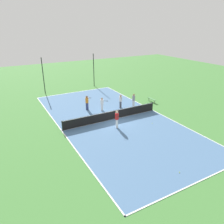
{
  "coord_description": "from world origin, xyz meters",
  "views": [
    {
      "loc": [
        -10.6,
        -19.15,
        9.84
      ],
      "look_at": [
        0.0,
        0.0,
        0.9
      ],
      "focal_mm": 35.0,
      "sensor_mm": 36.0,
      "label": 1
    }
  ],
  "objects_px": {
    "tennis_ball_midcourt": "(179,172)",
    "tennis_net": "(112,115)",
    "player_center_orange": "(87,102)",
    "fence_post_back_left": "(43,76)",
    "player_near_white": "(102,103)",
    "bench": "(152,99)",
    "player_baseline_gray": "(134,99)",
    "player_coach_red": "(117,118)",
    "fence_post_back_right": "(94,70)",
    "player_far_white": "(121,100)",
    "tennis_ball_left_sideline": "(152,123)"
  },
  "relations": [
    {
      "from": "player_near_white",
      "to": "player_center_orange",
      "type": "height_order",
      "value": "player_center_orange"
    },
    {
      "from": "fence_post_back_left",
      "to": "tennis_ball_midcourt",
      "type": "bearing_deg",
      "value": -81.0
    },
    {
      "from": "tennis_net",
      "to": "player_near_white",
      "type": "xyz_separation_m",
      "value": [
        0.24,
        2.88,
        0.39
      ]
    },
    {
      "from": "player_coach_red",
      "to": "player_center_orange",
      "type": "bearing_deg",
      "value": -153.37
    },
    {
      "from": "player_coach_red",
      "to": "tennis_ball_midcourt",
      "type": "relative_size",
      "value": 26.88
    },
    {
      "from": "player_center_orange",
      "to": "fence_post_back_right",
      "type": "height_order",
      "value": "fence_post_back_right"
    },
    {
      "from": "player_center_orange",
      "to": "fence_post_back_left",
      "type": "xyz_separation_m",
      "value": [
        -2.86,
        9.57,
        1.61
      ]
    },
    {
      "from": "player_far_white",
      "to": "fence_post_back_right",
      "type": "bearing_deg",
      "value": -66.41
    },
    {
      "from": "player_far_white",
      "to": "tennis_ball_left_sideline",
      "type": "bearing_deg",
      "value": 126.14
    },
    {
      "from": "bench",
      "to": "tennis_ball_left_sideline",
      "type": "relative_size",
      "value": 22.04
    },
    {
      "from": "bench",
      "to": "tennis_ball_midcourt",
      "type": "bearing_deg",
      "value": 148.89
    },
    {
      "from": "tennis_ball_left_sideline",
      "to": "tennis_ball_midcourt",
      "type": "relative_size",
      "value": 1.0
    },
    {
      "from": "player_far_white",
      "to": "player_near_white",
      "type": "relative_size",
      "value": 1.04
    },
    {
      "from": "player_coach_red",
      "to": "bench",
      "type": "bearing_deg",
      "value": 139.57
    },
    {
      "from": "bench",
      "to": "player_baseline_gray",
      "type": "xyz_separation_m",
      "value": [
        -3.28,
        -0.47,
        0.64
      ]
    },
    {
      "from": "tennis_ball_left_sideline",
      "to": "fence_post_back_right",
      "type": "relative_size",
      "value": 0.01
    },
    {
      "from": "bench",
      "to": "player_far_white",
      "type": "xyz_separation_m",
      "value": [
        -4.83,
        0.12,
        0.6
      ]
    },
    {
      "from": "bench",
      "to": "player_center_orange",
      "type": "relative_size",
      "value": 0.84
    },
    {
      "from": "player_far_white",
      "to": "fence_post_back_right",
      "type": "distance_m",
      "value": 11.18
    },
    {
      "from": "player_baseline_gray",
      "to": "player_center_orange",
      "type": "bearing_deg",
      "value": 26.56
    },
    {
      "from": "player_baseline_gray",
      "to": "tennis_ball_left_sideline",
      "type": "relative_size",
      "value": 25.67
    },
    {
      "from": "player_baseline_gray",
      "to": "player_center_orange",
      "type": "height_order",
      "value": "player_center_orange"
    },
    {
      "from": "player_coach_red",
      "to": "fence_post_back_right",
      "type": "relative_size",
      "value": 0.34
    },
    {
      "from": "player_center_orange",
      "to": "tennis_ball_left_sideline",
      "type": "relative_size",
      "value": 26.12
    },
    {
      "from": "fence_post_back_left",
      "to": "player_near_white",
      "type": "bearing_deg",
      "value": -67.99
    },
    {
      "from": "bench",
      "to": "player_far_white",
      "type": "bearing_deg",
      "value": 88.61
    },
    {
      "from": "tennis_net",
      "to": "player_coach_red",
      "type": "height_order",
      "value": "player_coach_red"
    },
    {
      "from": "player_baseline_gray",
      "to": "tennis_ball_left_sideline",
      "type": "bearing_deg",
      "value": 124.89
    },
    {
      "from": "bench",
      "to": "player_baseline_gray",
      "type": "height_order",
      "value": "player_baseline_gray"
    },
    {
      "from": "bench",
      "to": "fence_post_back_left",
      "type": "height_order",
      "value": "fence_post_back_left"
    },
    {
      "from": "tennis_ball_midcourt",
      "to": "tennis_net",
      "type": "bearing_deg",
      "value": 88.4
    },
    {
      "from": "bench",
      "to": "fence_post_back_right",
      "type": "height_order",
      "value": "fence_post_back_right"
    },
    {
      "from": "player_coach_red",
      "to": "player_near_white",
      "type": "bearing_deg",
      "value": -168.98
    },
    {
      "from": "player_coach_red",
      "to": "fence_post_back_left",
      "type": "bearing_deg",
      "value": -146.99
    },
    {
      "from": "player_coach_red",
      "to": "player_near_white",
      "type": "height_order",
      "value": "player_coach_red"
    },
    {
      "from": "player_coach_red",
      "to": "tennis_net",
      "type": "bearing_deg",
      "value": -175.18
    },
    {
      "from": "player_baseline_gray",
      "to": "player_coach_red",
      "type": "xyz_separation_m",
      "value": [
        -4.76,
        -4.05,
        0.06
      ]
    },
    {
      "from": "tennis_net",
      "to": "tennis_ball_midcourt",
      "type": "relative_size",
      "value": 164.91
    },
    {
      "from": "player_baseline_gray",
      "to": "player_coach_red",
      "type": "distance_m",
      "value": 6.25
    },
    {
      "from": "tennis_net",
      "to": "player_center_orange",
      "type": "bearing_deg",
      "value": 107.01
    },
    {
      "from": "bench",
      "to": "player_far_white",
      "type": "height_order",
      "value": "player_far_white"
    },
    {
      "from": "player_far_white",
      "to": "fence_post_back_left",
      "type": "bearing_deg",
      "value": -27.38
    },
    {
      "from": "player_coach_red",
      "to": "fence_post_back_right",
      "type": "height_order",
      "value": "fence_post_back_right"
    },
    {
      "from": "tennis_net",
      "to": "tennis_ball_left_sideline",
      "type": "xyz_separation_m",
      "value": [
        3.17,
        -3.01,
        -0.5
      ]
    },
    {
      "from": "fence_post_back_right",
      "to": "player_baseline_gray",
      "type": "bearing_deg",
      "value": -89.39
    },
    {
      "from": "player_baseline_gray",
      "to": "player_far_white",
      "type": "xyz_separation_m",
      "value": [
        -1.55,
        0.58,
        -0.04
      ]
    },
    {
      "from": "player_center_orange",
      "to": "player_near_white",
      "type": "bearing_deg",
      "value": -63.56
    },
    {
      "from": "player_near_white",
      "to": "tennis_ball_midcourt",
      "type": "xyz_separation_m",
      "value": [
        -0.53,
        -13.27,
        -0.89
      ]
    },
    {
      "from": "player_baseline_gray",
      "to": "tennis_ball_midcourt",
      "type": "height_order",
      "value": "player_baseline_gray"
    },
    {
      "from": "tennis_ball_left_sideline",
      "to": "tennis_net",
      "type": "bearing_deg",
      "value": 136.49
    }
  ]
}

